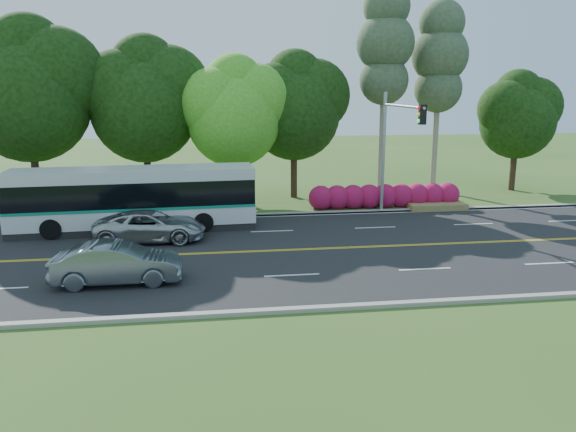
{
  "coord_description": "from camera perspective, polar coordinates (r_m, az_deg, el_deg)",
  "views": [
    {
      "loc": [
        -3.58,
        -24.34,
        7.28
      ],
      "look_at": [
        0.12,
        2.0,
        1.14
      ],
      "focal_mm": 35.0,
      "sensor_mm": 36.0,
      "label": 1
    }
  ],
  "objects": [
    {
      "name": "lane_markings",
      "position": [
        25.64,
        0.14,
        -3.45
      ],
      "size": [
        57.6,
        13.82,
        0.0
      ],
      "color": "gold",
      "rests_on": "road"
    },
    {
      "name": "traffic_signal",
      "position": [
        31.52,
        10.77,
        8.02
      ],
      "size": [
        0.42,
        6.1,
        7.0
      ],
      "color": "#999DA1",
      "rests_on": "ground"
    },
    {
      "name": "curb_south",
      "position": [
        18.98,
        3.53,
        -9.34
      ],
      "size": [
        60.0,
        0.3,
        0.15
      ],
      "primitive_type": "cube",
      "color": "gray",
      "rests_on": "ground"
    },
    {
      "name": "grass_verge",
      "position": [
        34.3,
        -1.83,
        0.82
      ],
      "size": [
        60.0,
        4.0,
        0.1
      ],
      "primitive_type": "cube",
      "color": "#32531B",
      "rests_on": "ground"
    },
    {
      "name": "road",
      "position": [
        25.66,
        0.35,
        -3.47
      ],
      "size": [
        60.0,
        14.0,
        0.02
      ],
      "primitive_type": "cube",
      "color": "black",
      "rests_on": "ground"
    },
    {
      "name": "curb_north",
      "position": [
        32.5,
        -1.48,
        0.18
      ],
      "size": [
        60.0,
        0.3,
        0.15
      ],
      "primitive_type": "cube",
      "color": "gray",
      "rests_on": "ground"
    },
    {
      "name": "ground",
      "position": [
        25.66,
        0.35,
        -3.49
      ],
      "size": [
        120.0,
        120.0,
        0.0
      ],
      "primitive_type": "plane",
      "color": "#32531B",
      "rests_on": "ground"
    },
    {
      "name": "sedan",
      "position": [
        22.11,
        -16.96,
        -4.62
      ],
      "size": [
        4.79,
        1.74,
        1.57
      ],
      "primitive_type": "imported",
      "rotation": [
        0.0,
        0.0,
        1.59
      ],
      "color": "#565F68",
      "rests_on": "road"
    },
    {
      "name": "bougainvillea_hedge",
      "position": [
        34.85,
        10.14,
        1.93
      ],
      "size": [
        9.5,
        2.25,
        1.5
      ],
      "color": "#980C3D",
      "rests_on": "ground"
    },
    {
      "name": "tree_row",
      "position": [
        36.51,
        -10.71,
        11.9
      ],
      "size": [
        44.7,
        9.1,
        13.84
      ],
      "color": "black",
      "rests_on": "ground"
    },
    {
      "name": "suv",
      "position": [
        27.79,
        -13.8,
        -0.99
      ],
      "size": [
        5.37,
        2.72,
        1.46
      ],
      "primitive_type": "imported",
      "rotation": [
        0.0,
        0.0,
        1.51
      ],
      "color": "#B3B6B7",
      "rests_on": "road"
    },
    {
      "name": "transit_bus",
      "position": [
        29.98,
        -15.37,
        1.62
      ],
      "size": [
        12.38,
        3.33,
        3.21
      ],
      "rotation": [
        0.0,
        0.0,
        0.06
      ],
      "color": "silver",
      "rests_on": "road"
    }
  ]
}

